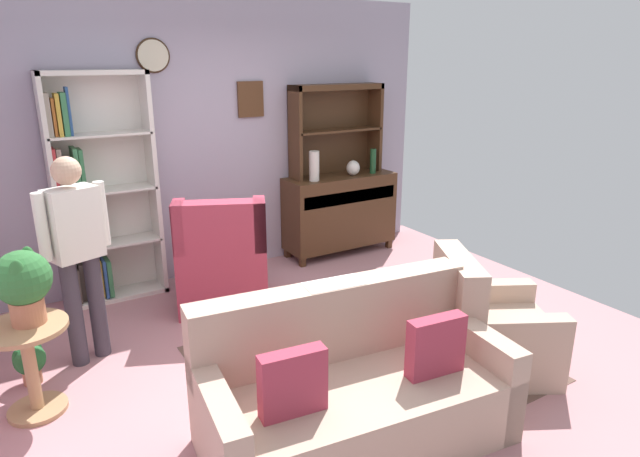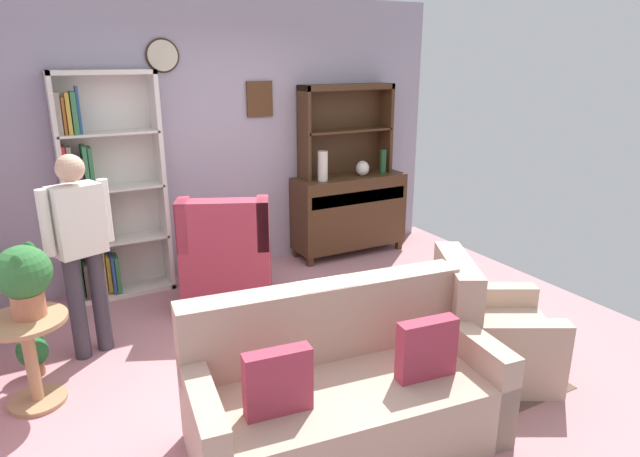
{
  "view_description": "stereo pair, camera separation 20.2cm",
  "coord_description": "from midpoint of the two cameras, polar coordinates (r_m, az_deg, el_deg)",
  "views": [
    {
      "loc": [
        -1.99,
        -3.22,
        2.22
      ],
      "look_at": [
        0.1,
        0.2,
        0.95
      ],
      "focal_mm": 30.76,
      "sensor_mm": 36.0,
      "label": 1
    },
    {
      "loc": [
        -1.81,
        -3.32,
        2.22
      ],
      "look_at": [
        0.1,
        0.2,
        0.95
      ],
      "focal_mm": 30.76,
      "sensor_mm": 36.0,
      "label": 2
    }
  ],
  "objects": [
    {
      "name": "armchair_floral",
      "position": [
        4.22,
        15.79,
        -10.31
      ],
      "size": [
        1.04,
        1.03,
        0.88
      ],
      "color": "tan",
      "rests_on": "ground_plane"
    },
    {
      "name": "bottle_wine",
      "position": [
        6.34,
        4.62,
        7.0
      ],
      "size": [
        0.07,
        0.07,
        0.28
      ],
      "primitive_type": "cylinder",
      "color": "#194223",
      "rests_on": "sideboard"
    },
    {
      "name": "plant_stand",
      "position": [
        4.06,
        -29.3,
        -11.8
      ],
      "size": [
        0.52,
        0.52,
        0.62
      ],
      "color": "#A87F56",
      "rests_on": "ground_plane"
    },
    {
      "name": "bookshelf",
      "position": [
        5.4,
        -23.24,
        2.89
      ],
      "size": [
        0.9,
        0.3,
        2.1
      ],
      "color": "silver",
      "rests_on": "ground_plane"
    },
    {
      "name": "area_rug",
      "position": [
        4.26,
        3.4,
        -13.81
      ],
      "size": [
        2.29,
        1.94,
        0.01
      ],
      "primitive_type": "cube",
      "color": "brown",
      "rests_on": "ground_plane"
    },
    {
      "name": "potted_plant_large",
      "position": [
        3.87,
        -29.84,
        -4.86
      ],
      "size": [
        0.34,
        0.34,
        0.47
      ],
      "color": "#AD6B4C",
      "rests_on": "plant_stand"
    },
    {
      "name": "vase_round",
      "position": [
        6.22,
        2.53,
        6.31
      ],
      "size": [
        0.15,
        0.15,
        0.17
      ],
      "primitive_type": "ellipsoid",
      "color": "beige",
      "rests_on": "sideboard"
    },
    {
      "name": "wall_back",
      "position": [
        5.78,
        -12.09,
        9.11
      ],
      "size": [
        5.0,
        0.09,
        2.8
      ],
      "color": "#A399AD",
      "rests_on": "ground_plane"
    },
    {
      "name": "vase_tall",
      "position": [
        5.93,
        -1.59,
        6.51
      ],
      "size": [
        0.11,
        0.11,
        0.32
      ],
      "primitive_type": "cylinder",
      "color": "beige",
      "rests_on": "sideboard"
    },
    {
      "name": "potted_plant_small",
      "position": [
        4.48,
        -29.13,
        -11.98
      ],
      "size": [
        0.21,
        0.21,
        0.29
      ],
      "color": "#AD6B4C",
      "rests_on": "ground_plane"
    },
    {
      "name": "person_reading",
      "position": [
        4.34,
        -25.2,
        -1.72
      ],
      "size": [
        0.52,
        0.3,
        1.56
      ],
      "color": "#38333D",
      "rests_on": "ground_plane"
    },
    {
      "name": "wingback_chair",
      "position": [
        5.08,
        -11.16,
        -3.96
      ],
      "size": [
        1.04,
        1.05,
        1.05
      ],
      "color": "#A33347",
      "rests_on": "ground_plane"
    },
    {
      "name": "sideboard",
      "position": [
        6.32,
        1.15,
        1.89
      ],
      "size": [
        1.3,
        0.45,
        0.92
      ],
      "color": "#422816",
      "rests_on": "ground_plane"
    },
    {
      "name": "ground_plane",
      "position": [
        4.39,
        -1.1,
        -12.95
      ],
      "size": [
        5.4,
        4.6,
        0.02
      ],
      "primitive_type": "cube",
      "color": "#B27A7F"
    },
    {
      "name": "couch_floral",
      "position": [
        3.39,
        1.65,
        -16.62
      ],
      "size": [
        1.89,
        1.05,
        0.9
      ],
      "color": "tan",
      "rests_on": "ground_plane"
    },
    {
      "name": "sideboard_hutch",
      "position": [
        6.21,
        0.66,
        11.49
      ],
      "size": [
        1.1,
        0.26,
        1.0
      ],
      "color": "#422816",
      "rests_on": "sideboard"
    }
  ]
}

